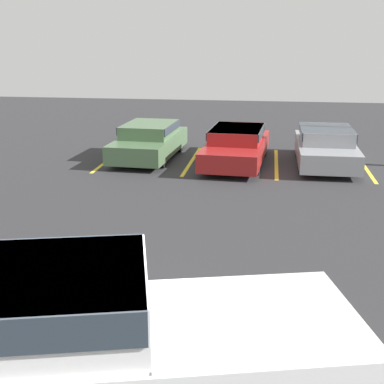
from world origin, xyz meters
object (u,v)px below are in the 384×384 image
pickup_truck (75,352)px  parked_sedan_a (149,140)px  parked_sedan_b (237,144)px  parked_sedan_c (326,145)px

pickup_truck → parked_sedan_a: pickup_truck is taller
pickup_truck → parked_sedan_b: bearing=71.3°
pickup_truck → parked_sedan_c: bearing=59.0°
parked_sedan_b → parked_sedan_c: 2.95m
pickup_truck → parked_sedan_a: bearing=84.6°
parked_sedan_c → pickup_truck: bearing=-16.1°
parked_sedan_a → parked_sedan_b: size_ratio=0.92×
parked_sedan_a → pickup_truck: bearing=12.5°
pickup_truck → parked_sedan_c: 13.71m
parked_sedan_a → parked_sedan_c: 6.02m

